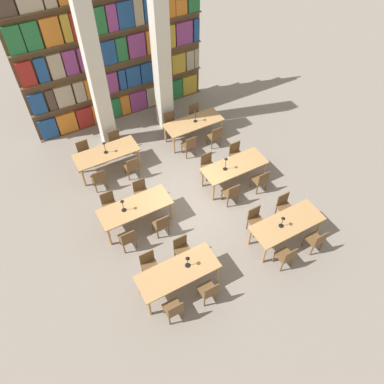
# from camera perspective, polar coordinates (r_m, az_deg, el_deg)

# --- Properties ---
(ground_plane) EXTENTS (40.00, 40.00, 0.00)m
(ground_plane) POSITION_cam_1_polar(r_m,az_deg,el_deg) (11.82, -0.59, -1.43)
(ground_plane) COLOR gray
(bookshelf_bank) EXTENTS (6.70, 0.35, 5.50)m
(bookshelf_bank) POSITION_cam_1_polar(r_m,az_deg,el_deg) (13.95, -11.70, 20.60)
(bookshelf_bank) COLOR brown
(bookshelf_bank) RESTS_ON ground_plane
(pillar_left) EXTENTS (0.49, 0.49, 6.00)m
(pillar_left) POSITION_cam_1_polar(r_m,az_deg,el_deg) (12.41, -14.66, 17.85)
(pillar_left) COLOR silver
(pillar_left) RESTS_ON ground_plane
(pillar_center) EXTENTS (0.49, 0.49, 6.00)m
(pillar_center) POSITION_cam_1_polar(r_m,az_deg,el_deg) (13.05, -4.77, 20.79)
(pillar_center) COLOR silver
(pillar_center) RESTS_ON ground_plane
(reading_table_0) EXTENTS (2.10, 0.84, 0.77)m
(reading_table_0) POSITION_cam_1_polar(r_m,az_deg,el_deg) (9.60, -2.17, -12.22)
(reading_table_0) COLOR tan
(reading_table_0) RESTS_ON ground_plane
(chair_0) EXTENTS (0.42, 0.40, 0.86)m
(chair_0) POSITION_cam_1_polar(r_m,az_deg,el_deg) (9.43, -2.78, -17.41)
(chair_0) COLOR brown
(chair_0) RESTS_ON ground_plane
(chair_1) EXTENTS (0.42, 0.40, 0.86)m
(chair_1) POSITION_cam_1_polar(r_m,az_deg,el_deg) (10.04, -6.53, -10.90)
(chair_1) COLOR brown
(chair_1) RESTS_ON ground_plane
(chair_2) EXTENTS (0.42, 0.40, 0.86)m
(chair_2) POSITION_cam_1_polar(r_m,az_deg,el_deg) (9.63, 2.57, -14.82)
(chair_2) COLOR brown
(chair_2) RESTS_ON ground_plane
(chair_3) EXTENTS (0.42, 0.40, 0.86)m
(chair_3) POSITION_cam_1_polar(r_m,az_deg,el_deg) (10.23, -1.51, -8.66)
(chair_3) COLOR brown
(chair_3) RESTS_ON ground_plane
(desk_lamp_0) EXTENTS (0.14, 0.14, 0.40)m
(desk_lamp_0) POSITION_cam_1_polar(r_m,az_deg,el_deg) (9.37, -0.67, -10.31)
(desk_lamp_0) COLOR black
(desk_lamp_0) RESTS_ON reading_table_0
(reading_table_1) EXTENTS (2.10, 0.84, 0.77)m
(reading_table_1) POSITION_cam_1_polar(r_m,az_deg,el_deg) (10.73, 14.27, -4.85)
(reading_table_1) COLOR tan
(reading_table_1) RESTS_ON ground_plane
(chair_4) EXTENTS (0.42, 0.40, 0.86)m
(chair_4) POSITION_cam_1_polar(r_m,az_deg,el_deg) (10.41, 14.18, -9.46)
(chair_4) COLOR brown
(chair_4) RESTS_ON ground_plane
(chair_5) EXTENTS (0.42, 0.40, 0.86)m
(chair_5) POSITION_cam_1_polar(r_m,az_deg,el_deg) (10.95, 9.65, -4.13)
(chair_5) COLOR brown
(chair_5) RESTS_ON ground_plane
(chair_6) EXTENTS (0.42, 0.40, 0.86)m
(chair_6) POSITION_cam_1_polar(r_m,az_deg,el_deg) (10.93, 18.42, -6.99)
(chair_6) COLOR brown
(chair_6) RESTS_ON ground_plane
(chair_7) EXTENTS (0.42, 0.40, 0.86)m
(chair_7) POSITION_cam_1_polar(r_m,az_deg,el_deg) (11.45, 13.88, -2.04)
(chair_7) COLOR brown
(chair_7) RESTS_ON ground_plane
(desk_lamp_1) EXTENTS (0.14, 0.14, 0.41)m
(desk_lamp_1) POSITION_cam_1_polar(r_m,az_deg,el_deg) (10.35, 13.68, -4.16)
(desk_lamp_1) COLOR black
(desk_lamp_1) RESTS_ON reading_table_1
(reading_table_2) EXTENTS (2.10, 0.84, 0.77)m
(reading_table_2) POSITION_cam_1_polar(r_m,az_deg,el_deg) (10.88, -8.66, -2.48)
(reading_table_2) COLOR tan
(reading_table_2) RESTS_ON ground_plane
(chair_8) EXTENTS (0.42, 0.40, 0.86)m
(chair_8) POSITION_cam_1_polar(r_m,az_deg,el_deg) (10.56, -9.78, -6.99)
(chair_8) COLOR brown
(chair_8) RESTS_ON ground_plane
(chair_9) EXTENTS (0.42, 0.40, 0.86)m
(chair_9) POSITION_cam_1_polar(r_m,az_deg,el_deg) (11.42, -12.48, -1.82)
(chair_9) COLOR brown
(chair_9) RESTS_ON ground_plane
(chair_10) EXTENTS (0.42, 0.40, 0.86)m
(chair_10) POSITION_cam_1_polar(r_m,az_deg,el_deg) (10.74, -4.70, -4.84)
(chair_10) COLOR brown
(chair_10) RESTS_ON ground_plane
(chair_11) EXTENTS (0.42, 0.40, 0.86)m
(chair_11) POSITION_cam_1_polar(r_m,az_deg,el_deg) (11.58, -7.75, 0.08)
(chair_11) COLOR brown
(chair_11) RESTS_ON ground_plane
(desk_lamp_2) EXTENTS (0.14, 0.14, 0.45)m
(desk_lamp_2) POSITION_cam_1_polar(r_m,az_deg,el_deg) (10.55, -10.54, -1.72)
(desk_lamp_2) COLOR black
(desk_lamp_2) RESTS_ON reading_table_2
(reading_table_3) EXTENTS (2.10, 0.84, 0.77)m
(reading_table_3) POSITION_cam_1_polar(r_m,az_deg,el_deg) (11.96, 6.48, 3.77)
(reading_table_3) COLOR tan
(reading_table_3) RESTS_ON ground_plane
(chair_12) EXTENTS (0.42, 0.40, 0.86)m
(chair_12) POSITION_cam_1_polar(r_m,az_deg,el_deg) (11.50, 6.01, -0.14)
(chair_12) COLOR brown
(chair_12) RESTS_ON ground_plane
(chair_13) EXTENTS (0.42, 0.40, 0.86)m
(chair_13) POSITION_cam_1_polar(r_m,az_deg,el_deg) (12.30, 2.43, 4.18)
(chair_13) COLOR brown
(chair_13) RESTS_ON ground_plane
(chair_14) EXTENTS (0.42, 0.40, 0.86)m
(chair_14) POSITION_cam_1_polar(r_m,az_deg,el_deg) (12.00, 10.43, 1.80)
(chair_14) COLOR brown
(chair_14) RESTS_ON ground_plane
(chair_15) EXTENTS (0.42, 0.40, 0.86)m
(chair_15) POSITION_cam_1_polar(r_m,az_deg,el_deg) (12.76, 6.73, 5.85)
(chair_15) COLOR brown
(chair_15) RESTS_ON ground_plane
(desk_lamp_3) EXTENTS (0.14, 0.14, 0.49)m
(desk_lamp_3) POSITION_cam_1_polar(r_m,az_deg,el_deg) (11.51, 5.18, 4.66)
(desk_lamp_3) COLOR black
(desk_lamp_3) RESTS_ON reading_table_3
(reading_table_4) EXTENTS (2.10, 0.84, 0.77)m
(reading_table_4) POSITION_cam_1_polar(r_m,az_deg,el_deg) (12.63, -12.89, 5.65)
(reading_table_4) COLOR tan
(reading_table_4) RESTS_ON ground_plane
(chair_16) EXTENTS (0.42, 0.40, 0.86)m
(chair_16) POSITION_cam_1_polar(r_m,az_deg,el_deg) (12.21, -14.01, 2.00)
(chair_16) COLOR brown
(chair_16) RESTS_ON ground_plane
(chair_17) EXTENTS (0.42, 0.40, 0.86)m
(chair_17) POSITION_cam_1_polar(r_m,az_deg,el_deg) (13.23, -16.05, 5.85)
(chair_17) COLOR brown
(chair_17) RESTS_ON ground_plane
(chair_18) EXTENTS (0.42, 0.40, 0.86)m
(chair_18) POSITION_cam_1_polar(r_m,az_deg,el_deg) (12.39, -9.18, 3.87)
(chair_18) COLOR brown
(chair_18) RESTS_ON ground_plane
(chair_19) EXTENTS (0.42, 0.40, 0.86)m
(chair_19) POSITION_cam_1_polar(r_m,az_deg,el_deg) (13.40, -11.54, 7.55)
(chair_19) COLOR brown
(chair_19) RESTS_ON ground_plane
(desk_lamp_4) EXTENTS (0.14, 0.14, 0.45)m
(desk_lamp_4) POSITION_cam_1_polar(r_m,az_deg,el_deg) (12.37, -13.21, 6.93)
(desk_lamp_4) COLOR black
(desk_lamp_4) RESTS_ON reading_table_4
(reading_table_5) EXTENTS (2.10, 0.84, 0.77)m
(reading_table_5) POSITION_cam_1_polar(r_m,az_deg,el_deg) (13.52, 0.23, 10.35)
(reading_table_5) COLOR tan
(reading_table_5) RESTS_ON ground_plane
(chair_20) EXTENTS (0.42, 0.40, 0.86)m
(chair_20) POSITION_cam_1_polar(r_m,az_deg,el_deg) (12.99, -0.39, 7.15)
(chair_20) COLOR brown
(chair_20) RESTS_ON ground_plane
(chair_21) EXTENTS (0.42, 0.40, 0.86)m
(chair_21) POSITION_cam_1_polar(r_m,az_deg,el_deg) (13.95, -3.23, 10.49)
(chair_21) COLOR brown
(chair_21) RESTS_ON ground_plane
(chair_22) EXTENTS (0.42, 0.40, 0.86)m
(chair_22) POSITION_cam_1_polar(r_m,az_deg,el_deg) (13.39, 3.52, 8.56)
(chair_22) COLOR brown
(chair_22) RESTS_ON ground_plane
(chair_23) EXTENTS (0.42, 0.40, 0.86)m
(chair_23) POSITION_cam_1_polar(r_m,az_deg,el_deg) (14.33, 0.52, 11.74)
(chair_23) COLOR brown
(chair_23) RESTS_ON ground_plane
(desk_lamp_5) EXTENTS (0.14, 0.14, 0.48)m
(desk_lamp_5) POSITION_cam_1_polar(r_m,az_deg,el_deg) (13.30, 0.53, 11.81)
(desk_lamp_5) COLOR black
(desk_lamp_5) RESTS_ON reading_table_5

